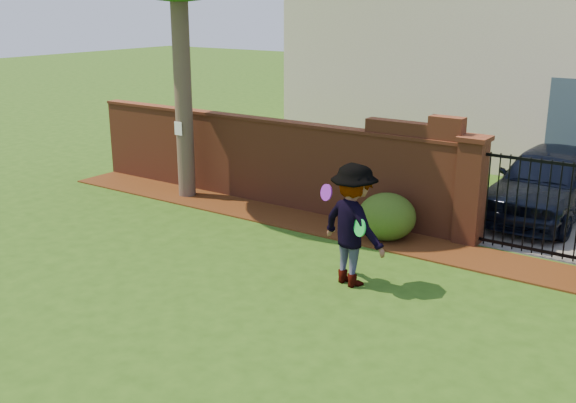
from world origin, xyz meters
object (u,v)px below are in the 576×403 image
Objects in this scene: frisbee_purple at (326,192)px; frisbee_green at (360,228)px; man at (351,225)px; car at (544,184)px.

frisbee_green is at bearing -19.03° from frisbee_purple.
frisbee_purple is (-0.46, 0.05, 0.41)m from man.
car is 15.49× the size of frisbee_green.
car is at bearing -89.29° from man.
car is 2.22× the size of man.
car reaches higher than frisbee_green.
car is at bearing 76.18° from frisbee_green.
frisbee_green is (0.71, -0.24, -0.34)m from frisbee_purple.
man reaches higher than car.
man reaches higher than frisbee_purple.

